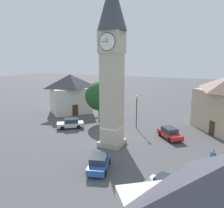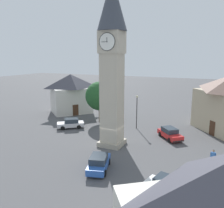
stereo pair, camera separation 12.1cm
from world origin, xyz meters
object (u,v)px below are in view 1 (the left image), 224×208
Objects in this scene: tree at (100,96)px; lamp_post at (137,107)px; car_blue_kerb at (170,133)px; car_red_corner at (70,123)px; clock_tower at (112,50)px; pedestrian at (213,156)px; car_silver_kerb at (99,163)px; car_white_side at (170,188)px; building_hall_far at (71,93)px.

tree reaches higher than lamp_post.
car_red_corner is at bearing 6.55° from car_blue_kerb.
pedestrian is (-11.80, 0.66, -10.75)m from clock_tower.
lamp_post is at bearing -85.93° from car_silver_kerb.
lamp_post reaches higher than car_red_corner.
car_white_side is (-8.83, 8.06, -11.00)m from clock_tower.
car_silver_kerb is at bearing 117.47° from tree.
building_hall_far is 16.09m from lamp_post.
car_red_corner is (15.09, 1.73, 0.00)m from car_blue_kerb.
clock_tower is 20.95m from building_hall_far.
car_red_corner is at bearing -33.56° from car_white_side.
clock_tower reaches higher than car_blue_kerb.
lamp_post is at bearing 163.26° from building_hall_far.
pedestrian is 14.34m from lamp_post.
pedestrian is (-2.97, -7.41, 0.25)m from car_white_side.
tree is 7.09m from lamp_post.
clock_tower is 15.97m from pedestrian.
car_silver_kerb is 17.68m from tree.
car_silver_kerb is at bearing 103.71° from clock_tower.
building_hall_far is (23.67, -20.59, 3.15)m from car_white_side.
car_red_corner is 2.55× the size of pedestrian.
car_red_corner and car_white_side have the same top height.
car_blue_kerb is 13.60m from tree.
car_blue_kerb is 0.43× the size of building_hall_far.
car_red_corner is 0.98× the size of car_white_side.
car_silver_kerb is 14.57m from car_red_corner.
lamp_post is (1.02, -14.37, 2.72)m from car_silver_kerb.
building_hall_far is (26.64, -13.19, 2.90)m from pedestrian.
tree is (15.22, -16.92, 3.72)m from car_white_side.
car_blue_kerb is 0.95× the size of car_silver_kerb.
car_white_side is 0.63× the size of tree.
lamp_post is (-6.95, 0.96, -1.00)m from tree.
pedestrian reaches higher than car_white_side.
clock_tower is at bearing 41.01° from car_blue_kerb.
tree is 9.23m from building_hall_far.
building_hall_far is (5.97, -8.85, 3.15)m from car_red_corner.
clock_tower is at bearing 139.83° from building_hall_far.
car_blue_kerb is 22.46m from building_hall_far.
car_red_corner is at bearing -11.85° from pedestrian.
clock_tower reaches higher than car_silver_kerb.
car_white_side is 2.61× the size of pedestrian.
car_silver_kerb is 1.03× the size of car_red_corner.
car_white_side is at bearing 137.59° from clock_tower.
pedestrian is at bearing -111.85° from car_white_side.
clock_tower is at bearing 85.97° from lamp_post.
car_white_side is 31.53m from building_hall_far.
tree is at bearing -115.59° from car_red_corner.
lamp_post is at bearing -94.03° from clock_tower.
pedestrian is at bearing 153.66° from building_hall_far.
lamp_post is at bearing -155.89° from car_red_corner.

